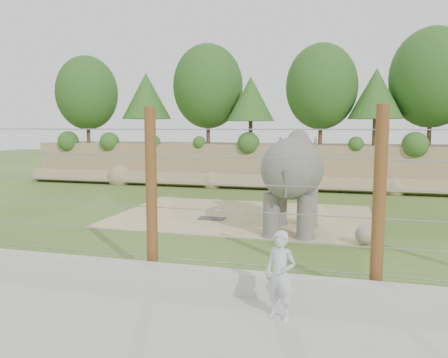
% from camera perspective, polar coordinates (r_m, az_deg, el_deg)
% --- Properties ---
extents(ground, '(90.00, 90.00, 0.00)m').
position_cam_1_polar(ground, '(14.79, -2.02, -7.07)').
color(ground, '#405C22').
rests_on(ground, ground).
extents(back_embankment, '(30.00, 5.52, 8.77)m').
position_cam_1_polar(back_embankment, '(26.65, 7.26, 7.68)').
color(back_embankment, '#907B55').
rests_on(back_embankment, ground).
extents(dirt_patch, '(10.00, 7.00, 0.02)m').
position_cam_1_polar(dirt_patch, '(17.50, 2.44, -4.85)').
color(dirt_patch, tan).
rests_on(dirt_patch, ground).
extents(drain_grate, '(1.00, 0.60, 0.03)m').
position_cam_1_polar(drain_grate, '(16.89, -1.59, -5.18)').
color(drain_grate, '#262628').
rests_on(drain_grate, dirt_patch).
extents(elephant, '(1.80, 4.15, 3.35)m').
position_cam_1_polar(elephant, '(14.83, 8.88, -0.51)').
color(elephant, '#56514C').
rests_on(elephant, ground).
extents(stone_ball, '(0.62, 0.62, 0.62)m').
position_cam_1_polar(stone_ball, '(13.83, 18.00, -6.99)').
color(stone_ball, gray).
rests_on(stone_ball, dirt_patch).
extents(retaining_wall, '(26.00, 0.35, 0.50)m').
position_cam_1_polar(retaining_wall, '(10.24, -10.45, -12.11)').
color(retaining_wall, '#B0AFA3').
rests_on(retaining_wall, ground).
extents(walkway, '(26.00, 4.00, 0.01)m').
position_cam_1_polar(walkway, '(8.70, -16.35, -17.55)').
color(walkway, '#B0AFA3').
rests_on(walkway, ground).
extents(barrier_fence, '(20.26, 0.26, 4.00)m').
position_cam_1_polar(barrier_fence, '(10.26, -9.46, -1.97)').
color(barrier_fence, brown).
rests_on(barrier_fence, ground).
extents(zookeeper, '(0.71, 0.59, 1.66)m').
position_cam_1_polar(zookeeper, '(8.28, 7.36, -12.37)').
color(zookeeper, '#ACAFB5').
rests_on(zookeeper, walkway).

